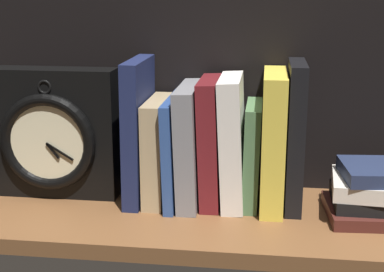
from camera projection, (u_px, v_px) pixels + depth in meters
The scene contains 13 objects.
ground_plane at pixel (204, 218), 94.02cm from camera, with size 86.40×29.35×2.50cm, color brown.
back_panel at pixel (213, 84), 102.29cm from camera, with size 86.40×1.20×37.80cm, color black.
book_navy_bierce at pixel (139, 130), 96.85cm from camera, with size 2.74×15.05×24.33cm, color #192147.
book_tan_shortstories at pixel (158, 150), 97.30cm from camera, with size 3.35×14.37×17.58cm, color tan.
book_blue_modern at pixel (174, 149), 96.89cm from camera, with size 1.66×16.94×17.97cm, color #2D4C8E.
book_gray_chess at pixel (190, 144), 96.27cm from camera, with size 3.29×16.37×20.05cm, color gray.
book_maroon_dawkins at pixel (211, 141), 95.67cm from camera, with size 3.15×13.47×21.24cm, color maroon.
book_white_catcher at pixel (232, 141), 95.15cm from camera, with size 3.57×14.22×21.68cm, color silver.
book_green_romantic at pixel (252, 154), 95.30cm from camera, with size 2.55×12.60×17.27cm, color #476B44.
book_yellow_seinlanguage at pixel (273, 140), 94.18cm from camera, with size 3.72×16.15×22.59cm, color gold.
book_black_skeptic at pixel (295, 135), 93.51cm from camera, with size 2.68×13.34×24.29cm, color black.
framed_clock at pixel (53, 134), 98.23cm from camera, with size 22.56×7.08×22.56cm.
book_stack_side at pixel (383, 192), 90.32cm from camera, with size 18.36×13.91×8.70cm.
Camera 1 is at (9.45, -86.80, 36.25)cm, focal length 52.86 mm.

